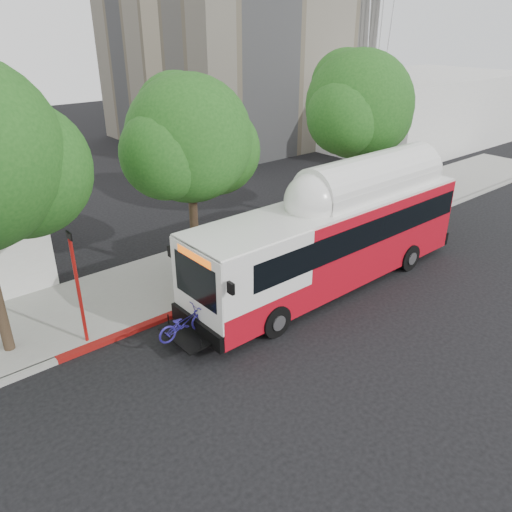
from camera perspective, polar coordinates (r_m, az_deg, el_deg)
The scene contains 9 objects.
ground at distance 18.82m, azimuth 6.15°, elevation -8.05°, with size 120.00×120.00×0.00m, color black.
sidewalk at distance 23.11m, azimuth -5.38°, elevation -1.08°, with size 60.00×5.00×0.15m, color gray.
curb_strip at distance 21.25m, azimuth -1.36°, elevation -3.48°, with size 60.00×0.30×0.15m, color gray.
red_curb_segment at distance 19.78m, azimuth -8.20°, elevation -6.12°, with size 10.00×0.32×0.16m, color maroon.
street_tree_mid at distance 20.51m, azimuth -6.72°, elevation 12.75°, with size 5.75×5.00×8.62m.
street_tree_right at distance 27.05m, azimuth 12.19°, elevation 16.15°, with size 6.21×5.40×9.18m.
horizon_block at distance 49.93m, azimuth 17.90°, elevation 15.73°, with size 20.00×12.00×6.00m, color silver.
transit_bus at distance 20.98m, azimuth 8.81°, elevation 1.67°, with size 14.51×3.22×4.28m.
signal_pole at distance 17.70m, azimuth -19.63°, elevation -3.62°, with size 0.12×0.40×4.25m.
Camera 1 is at (-11.55, -10.71, 10.30)m, focal length 35.00 mm.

